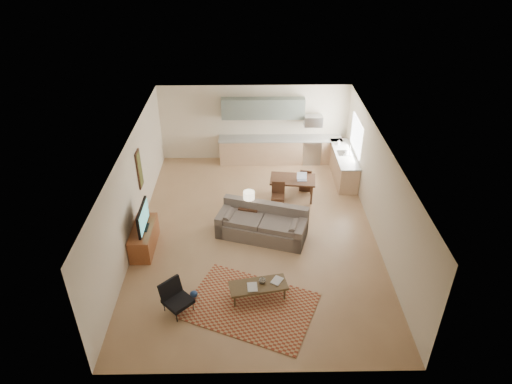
{
  "coord_description": "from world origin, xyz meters",
  "views": [
    {
      "loc": [
        -0.16,
        -10.16,
        7.68
      ],
      "look_at": [
        0.0,
        0.3,
        1.15
      ],
      "focal_mm": 32.0,
      "sensor_mm": 36.0,
      "label": 1
    }
  ],
  "objects_px": {
    "armchair": "(178,299)",
    "console_table": "(249,216)",
    "tv_credenza": "(144,238)",
    "dining_table": "(292,188)",
    "coffee_table": "(258,291)",
    "sofa": "(262,223)"
  },
  "relations": [
    {
      "from": "dining_table",
      "to": "armchair",
      "type": "bearing_deg",
      "value": -115.31
    },
    {
      "from": "sofa",
      "to": "console_table",
      "type": "xyz_separation_m",
      "value": [
        -0.35,
        0.5,
        -0.12
      ]
    },
    {
      "from": "armchair",
      "to": "coffee_table",
      "type": "bearing_deg",
      "value": -32.76
    },
    {
      "from": "armchair",
      "to": "sofa",
      "type": "bearing_deg",
      "value": 9.74
    },
    {
      "from": "tv_credenza",
      "to": "dining_table",
      "type": "xyz_separation_m",
      "value": [
        4.1,
        2.4,
        0.02
      ]
    },
    {
      "from": "coffee_table",
      "to": "tv_credenza",
      "type": "distance_m",
      "value": 3.51
    },
    {
      "from": "sofa",
      "to": "coffee_table",
      "type": "bearing_deg",
      "value": -76.26
    },
    {
      "from": "armchair",
      "to": "dining_table",
      "type": "xyz_separation_m",
      "value": [
        2.92,
        4.65,
        -0.02
      ]
    },
    {
      "from": "console_table",
      "to": "dining_table",
      "type": "bearing_deg",
      "value": 61.12
    },
    {
      "from": "tv_credenza",
      "to": "console_table",
      "type": "bearing_deg",
      "value": 19.37
    },
    {
      "from": "coffee_table",
      "to": "console_table",
      "type": "distance_m",
      "value": 2.85
    },
    {
      "from": "sofa",
      "to": "console_table",
      "type": "distance_m",
      "value": 0.62
    },
    {
      "from": "sofa",
      "to": "coffee_table",
      "type": "height_order",
      "value": "sofa"
    },
    {
      "from": "sofa",
      "to": "console_table",
      "type": "bearing_deg",
      "value": 141.97
    },
    {
      "from": "tv_credenza",
      "to": "console_table",
      "type": "xyz_separation_m",
      "value": [
        2.77,
        0.97,
        -0.01
      ]
    },
    {
      "from": "coffee_table",
      "to": "armchair",
      "type": "xyz_separation_m",
      "value": [
        -1.78,
        -0.38,
        0.17
      ]
    },
    {
      "from": "armchair",
      "to": "console_table",
      "type": "height_order",
      "value": "armchair"
    },
    {
      "from": "tv_credenza",
      "to": "coffee_table",
      "type": "bearing_deg",
      "value": -32.21
    },
    {
      "from": "armchair",
      "to": "tv_credenza",
      "type": "xyz_separation_m",
      "value": [
        -1.18,
        2.25,
        -0.04
      ]
    },
    {
      "from": "coffee_table",
      "to": "armchair",
      "type": "height_order",
      "value": "armchair"
    },
    {
      "from": "armchair",
      "to": "console_table",
      "type": "distance_m",
      "value": 3.59
    },
    {
      "from": "coffee_table",
      "to": "armchair",
      "type": "bearing_deg",
      "value": -178.55
    }
  ]
}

